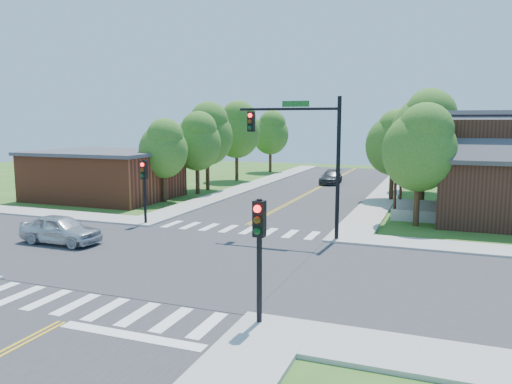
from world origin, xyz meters
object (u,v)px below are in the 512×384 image
at_px(signal_mast_ne, 305,144).
at_px(car_dgrey, 331,178).
at_px(car_silver, 61,230).
at_px(signal_pole_se, 259,238).
at_px(signal_pole_nw, 144,180).

xyz_separation_m(signal_mast_ne, car_dgrey, (-3.49, 22.56, -4.24)).
xyz_separation_m(signal_mast_ne, car_silver, (-10.84, -5.37, -4.14)).
distance_m(signal_pole_se, car_dgrey, 34.23).
bearing_deg(car_dgrey, signal_pole_se, -83.09).
bearing_deg(signal_pole_se, signal_pole_nw, 135.00).
height_order(signal_mast_ne, car_silver, signal_mast_ne).
bearing_deg(car_dgrey, signal_mast_ne, -83.01).
bearing_deg(car_dgrey, car_silver, -106.55).
bearing_deg(signal_mast_ne, car_dgrey, 98.79).
bearing_deg(signal_pole_se, signal_mast_ne, 98.56).
bearing_deg(car_silver, car_dgrey, -13.34).
height_order(car_silver, car_dgrey, car_silver).
bearing_deg(car_silver, signal_pole_nw, -12.52).
bearing_deg(car_silver, signal_pole_se, -113.56).
relative_size(signal_pole_nw, car_silver, 0.90).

